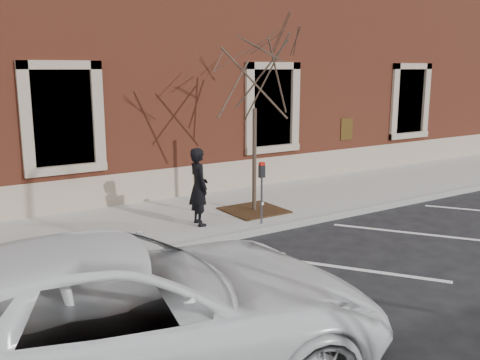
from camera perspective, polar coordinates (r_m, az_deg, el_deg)
ground at (r=11.62m, az=1.62°, el=-5.83°), size 120.00×120.00×0.00m
sidewalk_near at (r=13.01m, az=-2.77°, el=-3.55°), size 40.00×3.50×0.15m
curb_near at (r=11.56m, az=1.77°, el=-5.54°), size 40.00×0.12×0.15m
parking_stripes at (r=9.99m, az=8.91°, el=-8.95°), size 28.00×4.40×0.01m
building_civic at (r=17.99m, az=-12.84°, el=13.03°), size 40.00×8.62×8.00m
man at (r=11.64m, az=-4.43°, el=-0.72°), size 0.48×0.67×1.71m
parking_meter at (r=11.64m, az=2.33°, el=-0.15°), size 0.13×0.10×1.38m
tree_grate at (r=12.92m, az=1.51°, el=-3.24°), size 1.34×1.34×0.03m
sapling at (r=12.48m, az=1.59°, el=10.69°), size 2.68×2.68×4.47m
white_truck at (r=6.18m, az=-12.59°, el=-14.00°), size 6.60×4.00×1.71m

